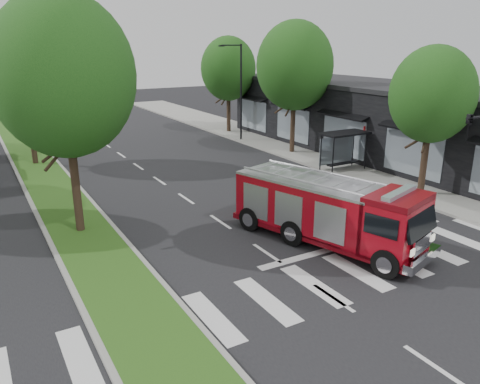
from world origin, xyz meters
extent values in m
plane|color=black|center=(0.00, 0.00, 0.00)|extent=(140.00, 140.00, 0.00)
cube|color=gray|center=(12.50, 10.00, 0.07)|extent=(5.00, 80.00, 0.15)
cube|color=gray|center=(-6.00, 18.00, 0.07)|extent=(3.00, 50.00, 0.14)
cube|color=#1F4F16|center=(-6.00, 18.00, 0.14)|extent=(2.60, 49.50, 0.02)
cube|color=black|center=(17.00, 10.00, 2.50)|extent=(8.00, 30.00, 5.00)
cylinder|color=black|center=(9.80, 7.40, 1.25)|extent=(0.08, 0.08, 2.50)
cylinder|color=black|center=(12.60, 7.40, 1.25)|extent=(0.08, 0.08, 2.50)
cylinder|color=black|center=(9.80, 8.60, 1.25)|extent=(0.08, 0.08, 2.50)
cylinder|color=black|center=(12.60, 8.60, 1.25)|extent=(0.08, 0.08, 2.50)
cube|color=black|center=(11.20, 8.00, 2.55)|extent=(3.20, 1.60, 0.12)
cube|color=#8C99A5|center=(11.20, 8.70, 1.30)|extent=(2.80, 0.04, 1.80)
cube|color=black|center=(11.20, 8.00, 0.55)|extent=(2.40, 0.40, 0.08)
cylinder|color=black|center=(11.50, 2.00, 1.87)|extent=(0.36, 0.36, 3.74)
ellipsoid|color=#133D10|center=(11.50, 2.00, 5.53)|extent=(4.40, 4.40, 5.06)
cylinder|color=black|center=(11.50, 14.00, 2.20)|extent=(0.36, 0.36, 4.40)
ellipsoid|color=#133D10|center=(11.50, 14.00, 6.50)|extent=(5.60, 5.60, 6.44)
cylinder|color=black|center=(11.50, 24.00, 1.98)|extent=(0.36, 0.36, 3.96)
ellipsoid|color=#133D10|center=(11.50, 24.00, 5.85)|extent=(5.00, 5.00, 5.75)
cylinder|color=black|center=(-6.00, 6.00, 2.31)|extent=(0.36, 0.36, 4.62)
ellipsoid|color=#133D10|center=(-6.00, 6.00, 6.83)|extent=(5.80, 5.80, 6.67)
cylinder|color=black|center=(-6.00, 20.00, 2.20)|extent=(0.36, 0.36, 4.40)
ellipsoid|color=#133D10|center=(-6.00, 20.00, 6.50)|extent=(5.60, 5.60, 6.44)
imported|color=black|center=(6.70, -3.50, 5.00)|extent=(0.18, 0.22, 1.10)
cylinder|color=black|center=(10.50, 20.00, 4.00)|extent=(0.16, 0.16, 8.00)
cylinder|color=black|center=(9.60, 20.00, 7.90)|extent=(1.80, 0.10, 0.10)
cube|color=black|center=(8.70, 20.00, 7.85)|extent=(0.45, 0.20, 0.12)
cube|color=#5E050C|center=(2.71, -0.27, 0.50)|extent=(4.78, 8.69, 0.25)
cube|color=maroon|center=(2.48, 0.49, 1.54)|extent=(4.20, 6.79, 1.98)
cube|color=maroon|center=(3.60, -3.21, 1.54)|extent=(2.89, 2.42, 2.08)
cube|color=#B2B2B7|center=(2.48, 0.49, 2.58)|extent=(4.20, 6.79, 0.12)
cylinder|color=#B2B2B7|center=(1.63, 0.23, 2.78)|extent=(1.81, 5.72, 0.10)
cylinder|color=#B2B2B7|center=(3.34, 0.75, 2.78)|extent=(1.81, 5.72, 0.10)
cube|color=silver|center=(3.93, -4.30, 0.59)|extent=(2.57, 1.08, 0.35)
cube|color=#8C99A5|center=(3.60, -3.21, 2.87)|extent=(2.19, 0.96, 0.18)
cylinder|color=black|center=(2.59, -3.83, 0.55)|extent=(0.65, 1.14, 1.09)
cylinder|color=black|center=(4.78, -3.17, 0.55)|extent=(0.65, 1.14, 1.09)
cylinder|color=black|center=(1.39, 0.16, 0.55)|extent=(0.65, 1.14, 1.09)
cylinder|color=black|center=(3.57, 0.82, 0.55)|extent=(0.65, 1.14, 1.09)
cylinder|color=black|center=(0.70, 2.44, 0.55)|extent=(0.65, 1.14, 1.09)
cylinder|color=black|center=(2.89, 3.10, 0.55)|extent=(0.65, 1.14, 1.09)
camera|label=1|loc=(-9.60, -14.29, 8.11)|focal=35.00mm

